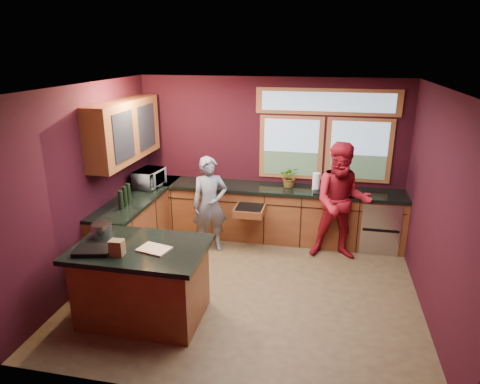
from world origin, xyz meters
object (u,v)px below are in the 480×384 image
(cutting_board, at_px, (154,249))
(stock_pot, at_px, (102,230))
(island, at_px, (143,282))
(person_grey, at_px, (210,205))
(person_red, at_px, (342,202))

(cutting_board, xyz_separation_m, stock_pot, (-0.75, 0.20, 0.08))
(island, distance_m, person_grey, 2.00)
(cutting_board, relative_size, stock_pot, 1.46)
(person_grey, bearing_deg, cutting_board, -116.39)
(person_red, bearing_deg, person_grey, -179.73)
(stock_pot, bearing_deg, cutting_board, -14.93)
(island, xyz_separation_m, person_grey, (0.30, 1.96, 0.30))
(person_grey, distance_m, person_red, 2.05)
(island, bearing_deg, person_red, 41.96)
(island, height_order, stock_pot, stock_pot)
(person_red, distance_m, cutting_board, 3.03)
(person_red, height_order, cutting_board, person_red)
(person_grey, xyz_separation_m, stock_pot, (-0.85, -1.81, 0.26))
(island, xyz_separation_m, person_red, (2.33, 2.10, 0.44))
(person_red, xyz_separation_m, cutting_board, (-2.13, -2.15, 0.04))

